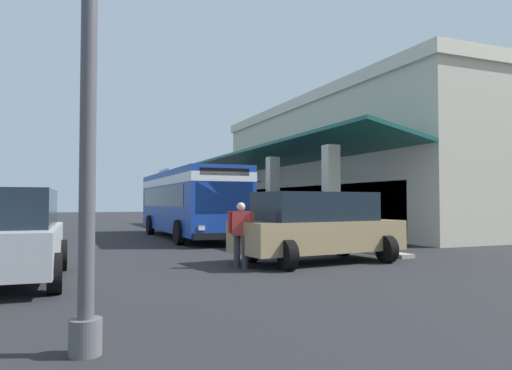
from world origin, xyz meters
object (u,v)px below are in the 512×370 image
parked_suv_tan (317,226)px  pedestrian (241,231)px  potted_palm (246,216)px  parked_suv_silver (9,234)px  transit_bus (188,199)px

parked_suv_tan → pedestrian: size_ratio=2.96×
pedestrian → potted_palm: size_ratio=0.55×
parked_suv_tan → pedestrian: 2.37m
parked_suv_tan → potted_palm: size_ratio=1.63×
parked_suv_silver → pedestrian: (-0.30, 5.34, -0.07)m
transit_bus → parked_suv_tan: 10.71m
parked_suv_tan → potted_palm: 17.12m
potted_palm → transit_bus: bearing=-41.8°
parked_suv_tan → potted_palm: (-16.56, 4.34, -0.21)m
transit_bus → parked_suv_tan: (10.64, 0.96, -0.84)m
parked_suv_silver → potted_palm: (-17.05, 12.04, -0.21)m
transit_bus → pedestrian: 10.96m
pedestrian → parked_suv_silver: bearing=-86.7°
transit_bus → parked_suv_silver: (11.13, -6.74, -0.84)m
transit_bus → pedestrian: transit_bus is taller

